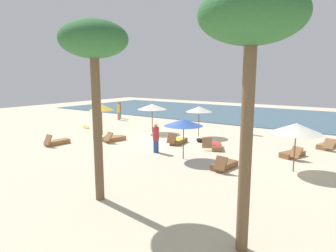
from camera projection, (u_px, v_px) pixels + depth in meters
name	position (u px, v px, depth m)	size (l,w,h in m)	color
ground_plane	(162.00, 142.00, 19.28)	(60.00, 60.00, 0.00)	beige
ocean_water	(250.00, 114.00, 33.08)	(48.00, 16.00, 0.06)	#3D6075
umbrella_0	(199.00, 109.00, 20.87)	(1.88, 1.88, 2.18)	brown
umbrella_1	(296.00, 128.00, 13.09)	(2.26, 2.26, 2.23)	brown
umbrella_2	(101.00, 107.00, 21.43)	(1.76, 1.76, 2.28)	brown
umbrella_3	(184.00, 122.00, 15.17)	(2.02, 2.02, 2.12)	brown
umbrella_4	(152.00, 107.00, 22.38)	(2.23, 2.23, 2.20)	brown
lounger_0	(56.00, 142.00, 18.63)	(0.74, 1.68, 0.75)	olive
lounger_1	(216.00, 146.00, 17.54)	(1.29, 1.74, 0.73)	olive
lounger_2	(293.00, 154.00, 15.77)	(1.21, 1.77, 0.71)	brown
lounger_3	(327.00, 146.00, 17.64)	(1.02, 1.76, 0.72)	olive
lounger_4	(178.00, 141.00, 18.87)	(0.82, 1.70, 0.74)	brown
lounger_5	(114.00, 139.00, 19.66)	(0.96, 1.76, 0.71)	olive
lounger_6	(224.00, 165.00, 13.76)	(0.84, 1.70, 0.75)	brown
person_0	(156.00, 138.00, 16.64)	(0.43, 0.43, 1.66)	#2D4C8C
person_1	(119.00, 111.00, 29.06)	(0.42, 0.42, 1.77)	#D17299
person_2	(246.00, 122.00, 21.92)	(0.36, 0.36, 1.74)	white
person_3	(120.00, 110.00, 30.14)	(0.35, 0.35, 1.71)	#338C59
palm_1	(252.00, 23.00, 6.47)	(2.41, 2.41, 6.30)	brown
palm_2	(94.00, 45.00, 9.53)	(2.25, 2.25, 6.11)	brown
dog	(200.00, 140.00, 19.26)	(0.64, 0.36, 0.30)	black
surfboard	(86.00, 127.00, 24.94)	(1.81, 1.28, 0.07)	gold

